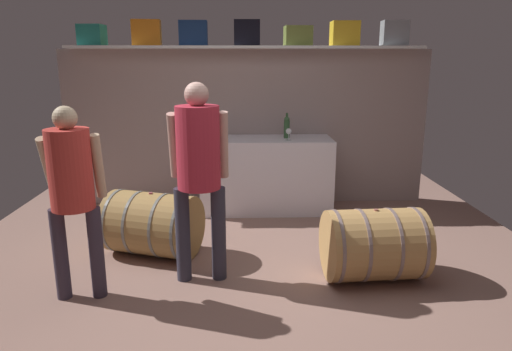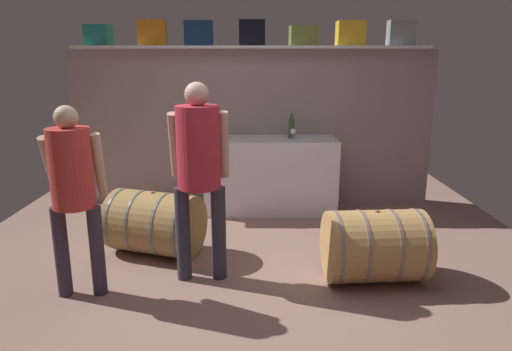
{
  "view_description": "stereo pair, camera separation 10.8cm",
  "coord_description": "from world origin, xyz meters",
  "px_view_note": "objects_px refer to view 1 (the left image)",
  "views": [
    {
      "loc": [
        -0.05,
        -3.53,
        1.83
      ],
      "look_at": [
        0.07,
        0.53,
        0.81
      ],
      "focal_mm": 32.42,
      "sensor_mm": 36.0,
      "label": 1
    },
    {
      "loc": [
        0.06,
        -3.53,
        1.83
      ],
      "look_at": [
        0.07,
        0.53,
        0.81
      ],
      "focal_mm": 32.42,
      "sensor_mm": 36.0,
      "label": 2
    }
  ],
  "objects_px": {
    "toolcase_olive": "(298,36)",
    "wine_bottle_green": "(287,127)",
    "toolcase_navy": "(193,33)",
    "wine_glass": "(289,132)",
    "toolcase_grey": "(394,33)",
    "wine_barrel_far": "(374,244)",
    "toolcase_orange": "(147,33)",
    "wine_barrel_near": "(152,224)",
    "toolcase_teal": "(92,35)",
    "toolcase_yellow": "(345,34)",
    "visitor_tasting": "(199,162)",
    "winemaker_pouring": "(72,184)",
    "toolcase_black": "(247,33)",
    "work_cabinet": "(266,175)"
  },
  "relations": [
    {
      "from": "toolcase_olive",
      "to": "wine_bottle_green",
      "type": "distance_m",
      "value": 1.09
    },
    {
      "from": "toolcase_navy",
      "to": "toolcase_olive",
      "type": "relative_size",
      "value": 1.03
    },
    {
      "from": "toolcase_olive",
      "to": "wine_glass",
      "type": "height_order",
      "value": "toolcase_olive"
    },
    {
      "from": "toolcase_grey",
      "to": "wine_glass",
      "type": "height_order",
      "value": "toolcase_grey"
    },
    {
      "from": "toolcase_grey",
      "to": "wine_barrel_far",
      "type": "relative_size",
      "value": 0.36
    },
    {
      "from": "toolcase_orange",
      "to": "wine_barrel_near",
      "type": "distance_m",
      "value": 2.41
    },
    {
      "from": "toolcase_navy",
      "to": "wine_barrel_near",
      "type": "distance_m",
      "value": 2.41
    },
    {
      "from": "toolcase_teal",
      "to": "wine_barrel_far",
      "type": "relative_size",
      "value": 0.33
    },
    {
      "from": "toolcase_orange",
      "to": "toolcase_olive",
      "type": "distance_m",
      "value": 1.8
    },
    {
      "from": "toolcase_yellow",
      "to": "visitor_tasting",
      "type": "relative_size",
      "value": 0.19
    },
    {
      "from": "toolcase_yellow",
      "to": "winemaker_pouring",
      "type": "relative_size",
      "value": 0.21
    },
    {
      "from": "toolcase_black",
      "to": "wine_bottle_green",
      "type": "distance_m",
      "value": 1.21
    },
    {
      "from": "winemaker_pouring",
      "to": "visitor_tasting",
      "type": "relative_size",
      "value": 0.91
    },
    {
      "from": "toolcase_grey",
      "to": "wine_glass",
      "type": "bearing_deg",
      "value": -161.04
    },
    {
      "from": "wine_barrel_near",
      "to": "visitor_tasting",
      "type": "bearing_deg",
      "value": -27.13
    },
    {
      "from": "toolcase_grey",
      "to": "wine_barrel_near",
      "type": "relative_size",
      "value": 0.31
    },
    {
      "from": "toolcase_teal",
      "to": "toolcase_olive",
      "type": "height_order",
      "value": "toolcase_teal"
    },
    {
      "from": "work_cabinet",
      "to": "winemaker_pouring",
      "type": "distance_m",
      "value": 2.7
    },
    {
      "from": "toolcase_black",
      "to": "wine_glass",
      "type": "height_order",
      "value": "toolcase_black"
    },
    {
      "from": "toolcase_navy",
      "to": "wine_bottle_green",
      "type": "xyz_separation_m",
      "value": [
        1.11,
        -0.2,
        -1.09
      ]
    },
    {
      "from": "wine_glass",
      "to": "wine_barrel_far",
      "type": "xyz_separation_m",
      "value": [
        0.57,
        -1.75,
        -0.7
      ]
    },
    {
      "from": "toolcase_olive",
      "to": "wine_glass",
      "type": "xyz_separation_m",
      "value": [
        -0.13,
        -0.38,
        -1.1
      ]
    },
    {
      "from": "work_cabinet",
      "to": "visitor_tasting",
      "type": "bearing_deg",
      "value": -109.11
    },
    {
      "from": "toolcase_yellow",
      "to": "wine_barrel_far",
      "type": "height_order",
      "value": "toolcase_yellow"
    },
    {
      "from": "toolcase_teal",
      "to": "wine_barrel_far",
      "type": "height_order",
      "value": "toolcase_teal"
    },
    {
      "from": "toolcase_orange",
      "to": "wine_bottle_green",
      "type": "height_order",
      "value": "toolcase_orange"
    },
    {
      "from": "toolcase_orange",
      "to": "toolcase_navy",
      "type": "height_order",
      "value": "toolcase_orange"
    },
    {
      "from": "toolcase_grey",
      "to": "wine_glass",
      "type": "xyz_separation_m",
      "value": [
        -1.29,
        -0.38,
        -1.13
      ]
    },
    {
      "from": "wine_barrel_near",
      "to": "wine_bottle_green",
      "type": "bearing_deg",
      "value": 63.08
    },
    {
      "from": "wine_barrel_near",
      "to": "toolcase_black",
      "type": "bearing_deg",
      "value": 78.15
    },
    {
      "from": "toolcase_navy",
      "to": "toolcase_yellow",
      "type": "distance_m",
      "value": 1.81
    },
    {
      "from": "winemaker_pouring",
      "to": "visitor_tasting",
      "type": "height_order",
      "value": "visitor_tasting"
    },
    {
      "from": "work_cabinet",
      "to": "wine_barrel_far",
      "type": "relative_size",
      "value": 1.87
    },
    {
      "from": "wine_barrel_near",
      "to": "toolcase_teal",
      "type": "bearing_deg",
      "value": 139.39
    },
    {
      "from": "wine_barrel_near",
      "to": "toolcase_olive",
      "type": "bearing_deg",
      "value": 64.31
    },
    {
      "from": "work_cabinet",
      "to": "wine_bottle_green",
      "type": "height_order",
      "value": "wine_bottle_green"
    },
    {
      "from": "toolcase_olive",
      "to": "winemaker_pouring",
      "type": "xyz_separation_m",
      "value": [
        -1.96,
        -2.37,
        -1.18
      ]
    },
    {
      "from": "toolcase_black",
      "to": "toolcase_olive",
      "type": "bearing_deg",
      "value": 0.69
    },
    {
      "from": "wine_bottle_green",
      "to": "wine_barrel_far",
      "type": "relative_size",
      "value": 0.36
    },
    {
      "from": "toolcase_orange",
      "to": "winemaker_pouring",
      "type": "relative_size",
      "value": 0.22
    },
    {
      "from": "wine_glass",
      "to": "wine_barrel_near",
      "type": "relative_size",
      "value": 0.14
    },
    {
      "from": "wine_glass",
      "to": "winemaker_pouring",
      "type": "height_order",
      "value": "winemaker_pouring"
    },
    {
      "from": "wine_glass",
      "to": "wine_barrel_near",
      "type": "xyz_separation_m",
      "value": [
        -1.41,
        -1.17,
        -0.7
      ]
    },
    {
      "from": "toolcase_black",
      "to": "wine_barrel_far",
      "type": "relative_size",
      "value": 0.36
    },
    {
      "from": "toolcase_teal",
      "to": "visitor_tasting",
      "type": "xyz_separation_m",
      "value": [
        1.41,
        -2.09,
        -1.09
      ]
    },
    {
      "from": "toolcase_orange",
      "to": "toolcase_black",
      "type": "xyz_separation_m",
      "value": [
        1.19,
        0.0,
        0.0
      ]
    },
    {
      "from": "wine_glass",
      "to": "visitor_tasting",
      "type": "xyz_separation_m",
      "value": [
        -0.9,
        -1.71,
        0.02
      ]
    },
    {
      "from": "toolcase_black",
      "to": "wine_bottle_green",
      "type": "height_order",
      "value": "toolcase_black"
    },
    {
      "from": "toolcase_orange",
      "to": "wine_glass",
      "type": "xyz_separation_m",
      "value": [
        1.67,
        -0.38,
        -1.13
      ]
    },
    {
      "from": "wine_bottle_green",
      "to": "wine_barrel_far",
      "type": "bearing_deg",
      "value": -73.48
    }
  ]
}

